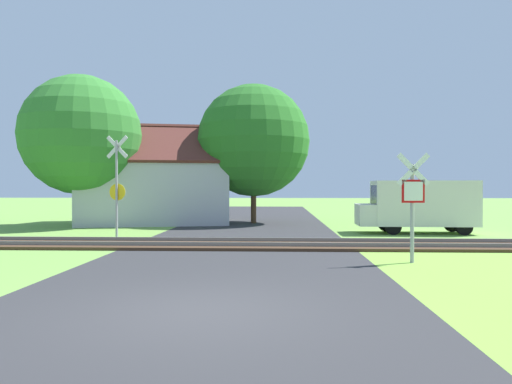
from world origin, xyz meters
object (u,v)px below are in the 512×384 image
at_px(tree_left, 81,135).
at_px(house, 154,189).
at_px(stop_sign_near, 413,199).
at_px(mail_truck, 419,204).
at_px(crossing_sign_far, 117,183).
at_px(tree_center, 254,141).

bearing_deg(tree_left, house, 38.30).
bearing_deg(house, stop_sign_near, -65.97).
height_order(stop_sign_near, house, house).
relative_size(tree_left, mail_truck, 1.53).
relative_size(stop_sign_near, tree_left, 0.38).
distance_m(stop_sign_near, crossing_sign_far, 11.09).
xyz_separation_m(house, tree_center, (5.43, 0.10, 2.66)).
bearing_deg(stop_sign_near, tree_left, -46.01).
bearing_deg(mail_truck, tree_left, 80.77).
height_order(house, mail_truck, house).
relative_size(crossing_sign_far, tree_center, 0.52).
height_order(crossing_sign_far, mail_truck, crossing_sign_far).
height_order(crossing_sign_far, tree_left, tree_left).
distance_m(crossing_sign_far, house, 8.37).
height_order(crossing_sign_far, tree_center, tree_center).
bearing_deg(tree_center, stop_sign_near, -70.96).
xyz_separation_m(stop_sign_near, tree_left, (-13.35, 11.43, 2.90)).
bearing_deg(tree_left, crossing_sign_far, -57.55).
xyz_separation_m(tree_center, mail_truck, (7.35, -5.57, -3.25)).
relative_size(crossing_sign_far, tree_left, 0.52).
distance_m(tree_left, mail_truck, 16.50).
relative_size(house, tree_left, 1.20).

